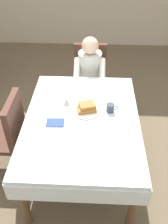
# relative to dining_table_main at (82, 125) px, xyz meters

# --- Properties ---
(ground_plane) EXTENTS (14.00, 14.00, 0.00)m
(ground_plane) POSITION_rel_dining_table_main_xyz_m (0.00, 0.00, -0.65)
(ground_plane) COLOR brown
(dining_table_main) EXTENTS (1.12, 1.52, 0.74)m
(dining_table_main) POSITION_rel_dining_table_main_xyz_m (0.00, 0.00, 0.00)
(dining_table_main) COLOR silver
(dining_table_main) RESTS_ON ground
(chair_diner) EXTENTS (0.44, 0.45, 0.93)m
(chair_diner) POSITION_rel_dining_table_main_xyz_m (0.05, 1.17, -0.12)
(chair_diner) COLOR #4C2D23
(chair_diner) RESTS_ON ground
(diner_person) EXTENTS (0.40, 0.43, 1.12)m
(diner_person) POSITION_rel_dining_table_main_xyz_m (0.05, 1.01, 0.02)
(diner_person) COLOR silver
(diner_person) RESTS_ON ground
(chair_left_side) EXTENTS (0.45, 0.44, 0.93)m
(chair_left_side) POSITION_rel_dining_table_main_xyz_m (-0.77, 0.00, -0.12)
(chair_left_side) COLOR #4C2D23
(chair_left_side) RESTS_ON ground
(plate_breakfast) EXTENTS (0.28, 0.28, 0.02)m
(plate_breakfast) POSITION_rel_dining_table_main_xyz_m (0.04, 0.11, 0.10)
(plate_breakfast) COLOR white
(plate_breakfast) RESTS_ON dining_table_main
(breakfast_stack) EXTENTS (0.21, 0.18, 0.07)m
(breakfast_stack) POSITION_rel_dining_table_main_xyz_m (0.04, 0.11, 0.14)
(breakfast_stack) COLOR #A36B33
(breakfast_stack) RESTS_ON plate_breakfast
(cup_coffee) EXTENTS (0.11, 0.08, 0.08)m
(cup_coffee) POSITION_rel_dining_table_main_xyz_m (0.28, 0.12, 0.13)
(cup_coffee) COLOR #333D4C
(cup_coffee) RESTS_ON dining_table_main
(syrup_pitcher) EXTENTS (0.08, 0.08, 0.07)m
(syrup_pitcher) POSITION_rel_dining_table_main_xyz_m (-0.17, 0.21, 0.13)
(syrup_pitcher) COLOR silver
(syrup_pitcher) RESTS_ON dining_table_main
(fork_left_of_plate) EXTENTS (0.03, 0.18, 0.00)m
(fork_left_of_plate) POSITION_rel_dining_table_main_xyz_m (-0.15, 0.09, 0.09)
(fork_left_of_plate) COLOR silver
(fork_left_of_plate) RESTS_ON dining_table_main
(knife_right_of_plate) EXTENTS (0.02, 0.20, 0.00)m
(knife_right_of_plate) POSITION_rel_dining_table_main_xyz_m (0.23, 0.09, 0.09)
(knife_right_of_plate) COLOR silver
(knife_right_of_plate) RESTS_ON dining_table_main
(spoon_near_edge) EXTENTS (0.15, 0.05, 0.00)m
(spoon_near_edge) POSITION_rel_dining_table_main_xyz_m (0.08, -0.19, 0.09)
(spoon_near_edge) COLOR silver
(spoon_near_edge) RESTS_ON dining_table_main
(napkin_folded) EXTENTS (0.17, 0.13, 0.01)m
(napkin_folded) POSITION_rel_dining_table_main_xyz_m (-0.25, -0.08, 0.09)
(napkin_folded) COLOR #334C7F
(napkin_folded) RESTS_ON dining_table_main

